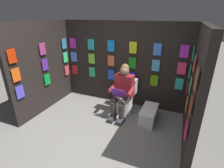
# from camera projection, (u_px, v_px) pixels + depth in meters

# --- Properties ---
(ground_plane) EXTENTS (30.00, 30.00, 0.00)m
(ground_plane) POSITION_uv_depth(u_px,v_px,m) (84.00, 149.00, 2.95)
(ground_plane) COLOR gray
(display_wall_back) EXTENTS (3.23, 0.14, 2.05)m
(display_wall_back) POSITION_uv_depth(u_px,v_px,m) (122.00, 64.00, 4.20)
(display_wall_back) COLOR black
(display_wall_back) RESTS_ON ground
(display_wall_left) EXTENTS (0.14, 1.88, 2.05)m
(display_wall_left) POSITION_uv_depth(u_px,v_px,m) (195.00, 90.00, 2.78)
(display_wall_left) COLOR black
(display_wall_left) RESTS_ON ground
(display_wall_right) EXTENTS (0.14, 1.88, 2.05)m
(display_wall_right) POSITION_uv_depth(u_px,v_px,m) (43.00, 68.00, 3.94)
(display_wall_right) COLOR black
(display_wall_right) RESTS_ON ground
(toilet) EXTENTS (0.41, 0.56, 0.77)m
(toilet) POSITION_uv_depth(u_px,v_px,m) (126.00, 98.00, 4.04)
(toilet) COLOR white
(toilet) RESTS_ON ground
(person_reading) EXTENTS (0.54, 0.70, 1.19)m
(person_reading) POSITION_uv_depth(u_px,v_px,m) (122.00, 91.00, 3.75)
(person_reading) COLOR maroon
(person_reading) RESTS_ON ground
(comic_longbox_near) EXTENTS (0.32, 0.65, 0.31)m
(comic_longbox_near) POSITION_uv_depth(u_px,v_px,m) (149.00, 115.00, 3.67)
(comic_longbox_near) COLOR silver
(comic_longbox_near) RESTS_ON ground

